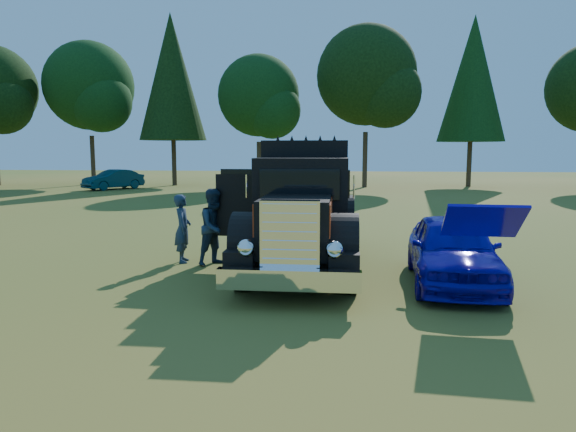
% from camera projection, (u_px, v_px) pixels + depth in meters
% --- Properties ---
extents(ground, '(120.00, 120.00, 0.00)m').
position_uv_depth(ground, '(221.00, 297.00, 9.74)').
color(ground, '#365719').
rests_on(ground, ground).
extents(treeline, '(72.10, 24.04, 13.84)m').
position_uv_depth(treeline, '(314.00, 80.00, 35.93)').
color(treeline, '#2D2116').
rests_on(treeline, ground).
extents(diamond_t_truck, '(3.38, 7.16, 3.00)m').
position_uv_depth(diamond_t_truck, '(303.00, 214.00, 12.02)').
color(diamond_t_truck, black).
rests_on(diamond_t_truck, ground).
extents(hotrod_coupe, '(2.00, 4.37, 1.89)m').
position_uv_depth(hotrod_coupe, '(453.00, 250.00, 10.63)').
color(hotrod_coupe, '#060A8E').
rests_on(hotrod_coupe, ground).
extents(spectator_near, '(0.53, 0.69, 1.69)m').
position_uv_depth(spectator_near, '(183.00, 228.00, 12.69)').
color(spectator_near, '#1E3148').
rests_on(spectator_near, ground).
extents(spectator_far, '(1.12, 1.14, 1.86)m').
position_uv_depth(spectator_far, '(215.00, 227.00, 12.42)').
color(spectator_far, navy).
rests_on(spectator_far, ground).
extents(distant_teal_car, '(3.55, 4.40, 1.41)m').
position_uv_depth(distant_teal_car, '(113.00, 180.00, 36.60)').
color(distant_teal_car, '#0A353D').
rests_on(distant_teal_car, ground).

